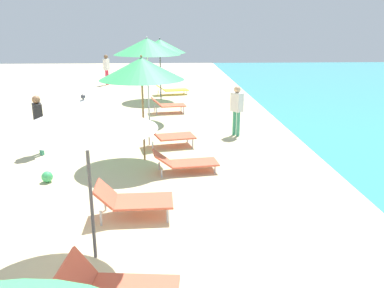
% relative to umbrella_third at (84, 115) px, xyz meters
% --- Properties ---
extents(umbrella_third, '(1.92, 1.92, 2.40)m').
position_rel_umbrella_third_xyz_m(umbrella_third, '(0.00, 0.00, 0.00)').
color(umbrella_third, '#4C4C51').
rests_on(umbrella_third, ground).
extents(lounger_third_shoreside, '(1.36, 0.71, 0.63)m').
position_rel_umbrella_third_xyz_m(lounger_third_shoreside, '(0.43, 1.27, -1.80)').
color(lounger_third_shoreside, '#D8593F').
rests_on(lounger_third_shoreside, ground).
extents(lounger_third_inland, '(1.41, 0.82, 0.62)m').
position_rel_umbrella_third_xyz_m(lounger_third_inland, '(0.46, -1.11, -1.86)').
color(lounger_third_inland, '#D8593F').
rests_on(lounger_third_inland, ground).
extents(umbrella_fourth, '(2.04, 2.04, 2.59)m').
position_rel_umbrella_third_xyz_m(umbrella_fourth, '(0.44, 4.40, 0.14)').
color(umbrella_fourth, olive).
rests_on(umbrella_fourth, ground).
extents(lounger_fourth_shoreside, '(1.43, 0.96, 0.64)m').
position_rel_umbrella_third_xyz_m(lounger_fourth_shoreside, '(1.06, 5.49, -1.80)').
color(lounger_fourth_shoreside, '#D8593F').
rests_on(lounger_fourth_shoreside, ground).
extents(lounger_fourth_inland, '(1.55, 0.78, 0.52)m').
position_rel_umbrella_third_xyz_m(lounger_fourth_inland, '(1.42, 3.47, -1.88)').
color(lounger_fourth_inland, '#D8593F').
rests_on(lounger_fourth_inland, ground).
extents(umbrella_fifth, '(2.31, 2.31, 2.91)m').
position_rel_umbrella_third_xyz_m(umbrella_fifth, '(0.33, 8.88, 0.44)').
color(umbrella_fifth, silver).
rests_on(umbrella_fifth, ground).
extents(lounger_fifth_shoreside, '(1.37, 0.85, 0.60)m').
position_rel_umbrella_third_xyz_m(lounger_fifth_shoreside, '(1.00, 9.98, -1.80)').
color(lounger_fifth_shoreside, '#D8593F').
rests_on(lounger_fifth_shoreside, ground).
extents(umbrella_farthest, '(2.29, 2.29, 2.74)m').
position_rel_umbrella_third_xyz_m(umbrella_farthest, '(0.66, 12.96, 0.26)').
color(umbrella_farthest, '#4C4C51').
rests_on(umbrella_farthest, ground).
extents(lounger_farthest_shoreside, '(1.70, 0.98, 0.54)m').
position_rel_umbrella_third_xyz_m(lounger_farthest_shoreside, '(1.13, 14.25, -1.86)').
color(lounger_farthest_shoreside, yellow).
rests_on(lounger_farthest_shoreside, ground).
extents(person_walking_near, '(0.39, 0.42, 1.53)m').
position_rel_umbrella_third_xyz_m(person_walking_near, '(3.11, 6.57, -1.21)').
color(person_walking_near, '#3F9972').
rests_on(person_walking_near, ground).
extents(person_walking_mid, '(0.32, 0.41, 1.70)m').
position_rel_umbrella_third_xyz_m(person_walking_mid, '(-2.52, 17.84, -1.09)').
color(person_walking_mid, '#D8334C').
rests_on(person_walking_mid, ground).
extents(person_walking_far, '(0.34, 0.42, 1.56)m').
position_rel_umbrella_third_xyz_m(person_walking_far, '(-2.29, 4.99, -1.19)').
color(person_walking_far, '#3F9972').
rests_on(person_walking_far, ground).
extents(beach_ball, '(0.24, 0.24, 0.24)m').
position_rel_umbrella_third_xyz_m(beach_ball, '(-1.56, 2.99, -2.01)').
color(beach_ball, '#3FB266').
rests_on(beach_ball, ground).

